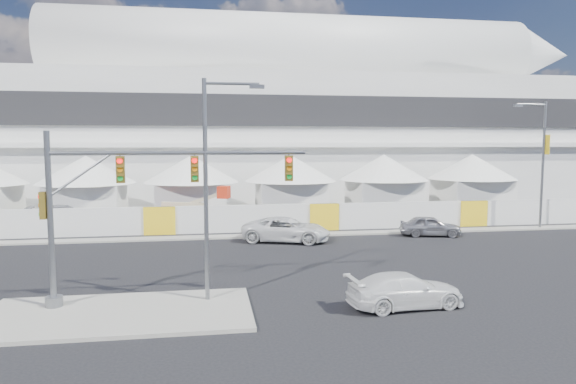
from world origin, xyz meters
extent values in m
plane|color=black|center=(0.00, 0.00, 0.00)|extent=(160.00, 160.00, 0.00)
cube|color=gray|center=(-6.00, -3.00, 0.07)|extent=(10.00, 5.00, 0.15)
cube|color=gray|center=(20.00, 12.50, 0.06)|extent=(80.00, 1.20, 0.12)
cube|color=silver|center=(8.00, 42.00, 7.00)|extent=(80.00, 24.00, 14.00)
cube|color=black|center=(8.00, 29.85, 9.80)|extent=(68.00, 0.30, 3.20)
cube|color=silver|center=(8.00, 29.60, 6.30)|extent=(72.00, 0.80, 0.50)
cylinder|color=silver|center=(8.00, 40.00, 17.78)|extent=(57.60, 8.40, 8.40)
cylinder|color=silver|center=(10.00, 40.00, 17.36)|extent=(51.60, 6.80, 6.80)
cylinder|color=silver|center=(12.00, 40.00, 16.94)|extent=(45.60, 5.20, 5.20)
cone|color=silver|center=(40.80, 40.00, 18.00)|extent=(8.00, 7.60, 7.60)
cube|color=white|center=(-13.00, 24.00, 1.50)|extent=(6.00, 6.00, 3.00)
cone|color=white|center=(-13.00, 24.00, 4.20)|extent=(8.40, 8.40, 2.40)
cube|color=white|center=(-4.00, 24.00, 1.50)|extent=(6.00, 6.00, 3.00)
cone|color=white|center=(-4.00, 24.00, 4.20)|extent=(8.40, 8.40, 2.40)
cube|color=white|center=(5.00, 24.00, 1.50)|extent=(6.00, 6.00, 3.00)
cone|color=white|center=(5.00, 24.00, 4.20)|extent=(8.40, 8.40, 2.40)
cube|color=white|center=(14.00, 24.00, 1.50)|extent=(6.00, 6.00, 3.00)
cone|color=white|center=(14.00, 24.00, 4.20)|extent=(8.40, 8.40, 2.40)
cube|color=white|center=(23.00, 24.00, 1.50)|extent=(6.00, 6.00, 3.00)
cone|color=white|center=(23.00, 24.00, 4.20)|extent=(8.40, 8.40, 2.40)
cube|color=silver|center=(6.00, 14.50, 1.00)|extent=(70.00, 0.25, 2.00)
imported|color=#98979C|center=(12.82, 10.91, 0.71)|extent=(2.61, 4.46, 1.43)
imported|color=silver|center=(2.53, 10.51, 0.80)|extent=(4.32, 6.32, 1.61)
imported|color=silver|center=(5.13, -3.69, 0.68)|extent=(2.32, 4.86, 1.37)
imported|color=silver|center=(-13.98, 20.27, 0.78)|extent=(2.59, 5.51, 1.55)
cylinder|color=slate|center=(-8.62, -1.92, 3.57)|extent=(0.23, 0.23, 6.85)
cylinder|color=slate|center=(-8.62, -1.92, 0.35)|extent=(0.67, 0.67, 0.40)
cylinder|color=slate|center=(-3.62, -1.92, 6.14)|extent=(9.99, 0.15, 0.15)
cube|color=#594714|center=(-5.95, -1.92, 5.50)|extent=(0.32, 0.22, 1.05)
cube|color=#594714|center=(-3.10, -1.92, 5.50)|extent=(0.32, 0.22, 1.05)
cube|color=#594714|center=(0.70, -1.92, 5.50)|extent=(0.32, 0.22, 1.05)
cube|color=#594714|center=(-8.86, -1.92, 4.14)|extent=(0.22, 0.32, 1.05)
cylinder|color=gray|center=(-2.68, -1.90, 4.61)|extent=(0.18, 0.18, 8.93)
cylinder|color=gray|center=(-1.59, -1.90, 8.88)|extent=(2.18, 0.12, 0.12)
cube|color=gray|center=(-0.59, -1.90, 8.78)|extent=(0.60, 0.25, 0.15)
cylinder|color=gray|center=(22.42, 12.50, 4.79)|extent=(0.19, 0.19, 9.58)
cylinder|color=gray|center=(21.25, 12.50, 9.37)|extent=(2.34, 0.13, 0.13)
cube|color=gray|center=(20.19, 12.50, 9.26)|extent=(0.64, 0.27, 0.16)
cube|color=yellow|center=(22.69, 12.50, 6.39)|extent=(0.03, 0.64, 1.49)
cube|color=red|center=(-5.49, 17.46, 0.50)|extent=(3.59, 2.54, 1.00)
cube|color=beige|center=(-4.39, 17.46, 1.83)|extent=(3.35, 1.54, 0.32)
cube|color=beige|center=(-2.39, 17.46, 2.37)|extent=(2.61, 1.22, 1.11)
cube|color=red|center=(-1.11, 17.46, 2.83)|extent=(1.06, 1.06, 0.91)
camera|label=1|loc=(-2.62, -22.67, 6.56)|focal=32.00mm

